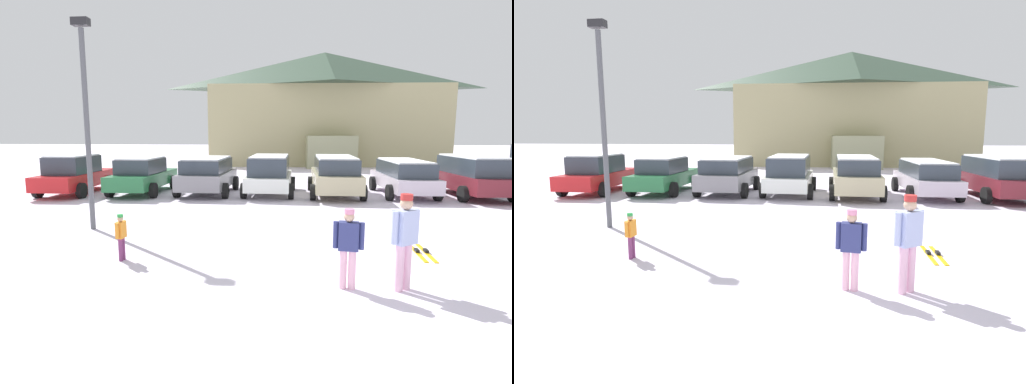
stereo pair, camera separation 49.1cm
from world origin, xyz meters
The scene contains 13 objects.
ski_lodge centered at (2.49, 31.20, 4.69)m, with size 19.41×10.79×9.24m.
parked_red_sedan centered at (-9.85, 13.04, 0.85)m, with size 2.11×4.51×1.70m.
parked_green_coupe centered at (-6.91, 13.34, 0.81)m, with size 2.19×4.43×1.59m.
parked_grey_wagon centered at (-4.03, 13.43, 0.86)m, with size 2.37×4.12×1.59m.
parked_white_suv centered at (-1.32, 13.45, 0.90)m, with size 2.27×4.13×1.69m.
parked_beige_suv centered at (1.47, 13.37, 0.90)m, with size 2.25×4.57×1.67m.
parked_silver_wagon centered at (4.38, 13.62, 0.83)m, with size 2.16×4.67×1.51m.
parked_maroon_van centered at (7.11, 13.46, 0.92)m, with size 2.28×4.68×1.71m.
skier_teen_in_navy_coat centered at (0.48, 2.98, 0.79)m, with size 0.52×0.25×1.41m.
skier_child_in_orange_jacket centered at (-4.03, 4.18, 0.56)m, with size 0.16×0.37×0.99m.
skier_adult_in_blue_parka centered at (1.41, 2.99, 0.94)m, with size 0.53×0.43×1.67m.
pair_of_skis centered at (2.45, 5.18, 0.02)m, with size 0.33×1.39×0.08m.
lamp_post centered at (-5.96, 6.79, 3.15)m, with size 0.44×0.24×5.61m.
Camera 1 is at (-0.58, -3.70, 2.69)m, focal length 28.00 mm.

